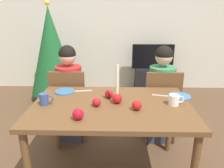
# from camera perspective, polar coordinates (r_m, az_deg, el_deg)

# --- Properties ---
(back_wall) EXTENTS (6.40, 0.10, 2.60)m
(back_wall) POSITION_cam_1_polar(r_m,az_deg,el_deg) (4.34, 0.84, 15.85)
(back_wall) COLOR beige
(back_wall) RESTS_ON ground
(dining_table) EXTENTS (1.40, 0.90, 0.75)m
(dining_table) POSITION_cam_1_polar(r_m,az_deg,el_deg) (1.93, -0.15, -7.64)
(dining_table) COLOR brown
(dining_table) RESTS_ON ground
(chair_left) EXTENTS (0.40, 0.40, 0.90)m
(chair_left) POSITION_cam_1_polar(r_m,az_deg,el_deg) (2.61, -11.19, -4.45)
(chair_left) COLOR brown
(chair_left) RESTS_ON ground
(chair_right) EXTENTS (0.40, 0.40, 0.90)m
(chair_right) POSITION_cam_1_polar(r_m,az_deg,el_deg) (2.60, 12.91, -4.67)
(chair_right) COLOR brown
(chair_right) RESTS_ON ground
(person_left_child) EXTENTS (0.30, 0.30, 1.17)m
(person_left_child) POSITION_cam_1_polar(r_m,az_deg,el_deg) (2.62, -11.13, -3.01)
(person_left_child) COLOR #33384C
(person_left_child) RESTS_ON ground
(person_right_child) EXTENTS (0.30, 0.30, 1.17)m
(person_right_child) POSITION_cam_1_polar(r_m,az_deg,el_deg) (2.61, 12.87, -3.22)
(person_right_child) COLOR #33384C
(person_right_child) RESTS_ON ground
(tv_stand) EXTENTS (0.64, 0.40, 0.48)m
(tv_stand) POSITION_cam_1_polar(r_m,az_deg,el_deg) (4.28, 10.47, 1.04)
(tv_stand) COLOR black
(tv_stand) RESTS_ON ground
(tv) EXTENTS (0.79, 0.05, 0.46)m
(tv) POSITION_cam_1_polar(r_m,az_deg,el_deg) (4.17, 10.85, 7.21)
(tv) COLOR black
(tv) RESTS_ON tv_stand
(christmas_tree) EXTENTS (0.80, 0.80, 1.70)m
(christmas_tree) POSITION_cam_1_polar(r_m,az_deg,el_deg) (3.87, -15.84, 8.47)
(christmas_tree) COLOR brown
(christmas_tree) RESTS_ON ground
(candle_centerpiece) EXTENTS (0.09, 0.09, 0.35)m
(candle_centerpiece) POSITION_cam_1_polar(r_m,az_deg,el_deg) (1.89, 1.40, -3.14)
(candle_centerpiece) COLOR red
(candle_centerpiece) RESTS_ON dining_table
(plate_left) EXTENTS (0.20, 0.20, 0.01)m
(plate_left) POSITION_cam_1_polar(r_m,az_deg,el_deg) (2.23, -12.46, -1.94)
(plate_left) COLOR teal
(plate_left) RESTS_ON dining_table
(plate_right) EXTENTS (0.21, 0.21, 0.01)m
(plate_right) POSITION_cam_1_polar(r_m,az_deg,el_deg) (2.15, 17.61, -3.10)
(plate_right) COLOR teal
(plate_right) RESTS_ON dining_table
(mug_left) EXTENTS (0.12, 0.08, 0.10)m
(mug_left) POSITION_cam_1_polar(r_m,az_deg,el_deg) (1.96, -17.57, -3.87)
(mug_left) COLOR #33477F
(mug_left) RESTS_ON dining_table
(mug_right) EXTENTS (0.13, 0.09, 0.09)m
(mug_right) POSITION_cam_1_polar(r_m,az_deg,el_deg) (1.94, 16.31, -4.09)
(mug_right) COLOR white
(mug_right) RESTS_ON dining_table
(fork_left) EXTENTS (0.18, 0.04, 0.01)m
(fork_left) POSITION_cam_1_polar(r_m,az_deg,el_deg) (2.21, -7.78, -1.83)
(fork_left) COLOR silver
(fork_left) RESTS_ON dining_table
(fork_right) EXTENTS (0.18, 0.05, 0.01)m
(fork_right) POSITION_cam_1_polar(r_m,az_deg,el_deg) (2.13, 13.06, -3.04)
(fork_right) COLOR silver
(fork_right) RESTS_ON dining_table
(apple_near_candle) EXTENTS (0.08, 0.08, 0.08)m
(apple_near_candle) POSITION_cam_1_polar(r_m,az_deg,el_deg) (1.79, 6.64, -5.65)
(apple_near_candle) COLOR red
(apple_near_candle) RESTS_ON dining_table
(apple_by_left_plate) EXTENTS (0.08, 0.08, 0.08)m
(apple_by_left_plate) POSITION_cam_1_polar(r_m,az_deg,el_deg) (2.02, -0.82, -2.68)
(apple_by_left_plate) COLOR #AD1521
(apple_by_left_plate) RESTS_ON dining_table
(apple_by_right_mug) EXTENTS (0.08, 0.08, 0.08)m
(apple_by_right_mug) POSITION_cam_1_polar(r_m,az_deg,el_deg) (1.85, -4.13, -4.81)
(apple_by_right_mug) COLOR red
(apple_by_right_mug) RESTS_ON dining_table
(apple_far_edge) EXTENTS (0.09, 0.09, 0.09)m
(apple_far_edge) POSITION_cam_1_polar(r_m,az_deg,el_deg) (1.65, -9.04, -7.93)
(apple_far_edge) COLOR red
(apple_far_edge) RESTS_ON dining_table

